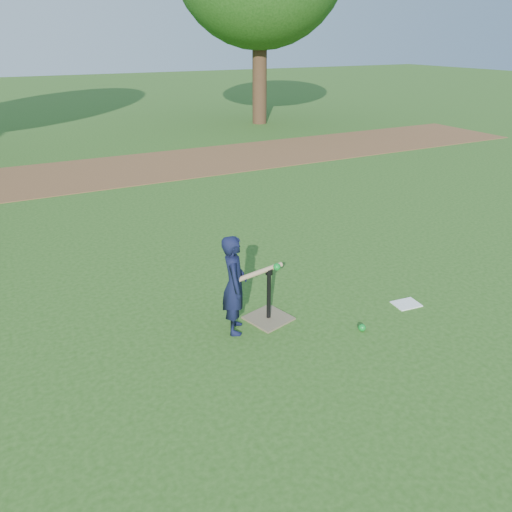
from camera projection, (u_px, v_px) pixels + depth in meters
name	position (u px, v px, depth m)	size (l,w,h in m)	color
ground	(250.00, 326.00, 5.41)	(80.00, 80.00, 0.00)	#285116
dirt_strip	(102.00, 172.00, 11.49)	(24.00, 3.00, 0.01)	brown
child	(234.00, 285.00, 5.13)	(0.39, 0.26, 1.08)	black
wiffle_ball_ground	(362.00, 328.00, 5.31)	(0.08, 0.08, 0.08)	#0C8525
clipboard	(406.00, 304.00, 5.85)	(0.30, 0.23, 0.01)	white
batting_tee	(269.00, 310.00, 5.51)	(0.53, 0.53, 0.61)	#76664B
swing_action	(261.00, 272.00, 5.23)	(0.63, 0.17, 0.09)	tan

